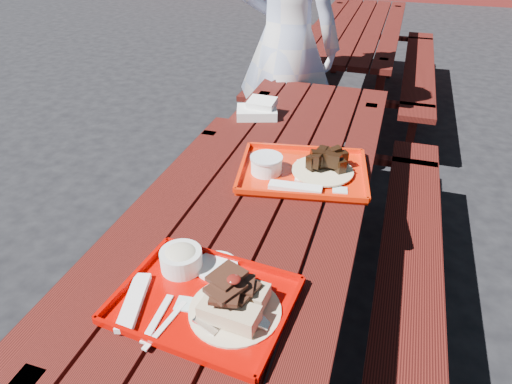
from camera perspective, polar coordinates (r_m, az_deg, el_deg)
ground at (r=2.24m, az=1.20°, el=-15.84°), size 60.00×60.00×0.00m
picnic_table_near at (r=1.86m, az=1.40°, el=-4.35°), size 1.41×2.40×0.75m
picnic_table_far at (r=4.39m, az=12.23°, el=17.32°), size 1.41×2.40×0.75m
near_tray at (r=1.28m, az=-6.10°, el=-12.03°), size 0.49×0.40×0.15m
far_tray at (r=1.82m, az=5.61°, el=2.75°), size 0.56×0.47×0.08m
white_cloth at (r=2.34m, az=0.29°, el=10.25°), size 0.23×0.20×0.08m
person at (r=2.96m, az=3.83°, el=18.00°), size 0.74×0.54×1.86m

